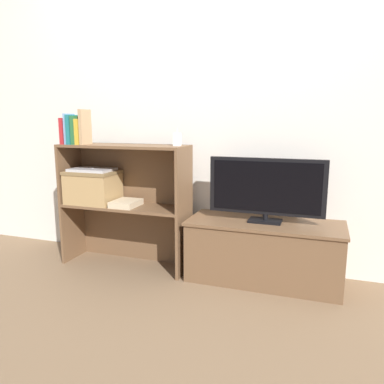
{
  "coord_description": "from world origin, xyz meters",
  "views": [
    {
      "loc": [
        0.85,
        -2.28,
        1.1
      ],
      "look_at": [
        0.0,
        0.16,
        0.61
      ],
      "focal_mm": 35.0,
      "sensor_mm": 36.0,
      "label": 1
    }
  ],
  "objects_px": {
    "book_skyblue": "(70,129)",
    "book_mustard": "(81,132)",
    "magazine_stack": "(126,203)",
    "baby_monitor": "(177,139)",
    "laptop": "(92,170)",
    "book_tan": "(85,127)",
    "tv_stand": "(264,251)",
    "book_teal": "(73,130)",
    "book_forest": "(77,130)",
    "book_crimson": "(66,131)",
    "tv": "(266,188)",
    "storage_basket_left": "(93,186)"
  },
  "relations": [
    {
      "from": "baby_monitor",
      "to": "magazine_stack",
      "type": "relative_size",
      "value": 0.54
    },
    {
      "from": "tv_stand",
      "to": "book_forest",
      "type": "relative_size",
      "value": 5.05
    },
    {
      "from": "storage_basket_left",
      "to": "laptop",
      "type": "height_order",
      "value": "laptop"
    },
    {
      "from": "book_teal",
      "to": "magazine_stack",
      "type": "bearing_deg",
      "value": 3.5
    },
    {
      "from": "book_tan",
      "to": "baby_monitor",
      "type": "xyz_separation_m",
      "value": [
        0.7,
        0.06,
        -0.08
      ]
    },
    {
      "from": "book_tan",
      "to": "baby_monitor",
      "type": "height_order",
      "value": "book_tan"
    },
    {
      "from": "book_tan",
      "to": "storage_basket_left",
      "type": "relative_size",
      "value": 0.68
    },
    {
      "from": "tv_stand",
      "to": "book_mustard",
      "type": "relative_size",
      "value": 5.63
    },
    {
      "from": "book_mustard",
      "to": "magazine_stack",
      "type": "xyz_separation_m",
      "value": [
        0.34,
        0.03,
        -0.52
      ]
    },
    {
      "from": "tv_stand",
      "to": "book_forest",
      "type": "distance_m",
      "value": 1.62
    },
    {
      "from": "book_skyblue",
      "to": "book_mustard",
      "type": "height_order",
      "value": "book_skyblue"
    },
    {
      "from": "book_crimson",
      "to": "book_tan",
      "type": "bearing_deg",
      "value": 0.0
    },
    {
      "from": "book_crimson",
      "to": "book_skyblue",
      "type": "height_order",
      "value": "book_skyblue"
    },
    {
      "from": "tv_stand",
      "to": "tv",
      "type": "relative_size",
      "value": 1.36
    },
    {
      "from": "book_crimson",
      "to": "book_skyblue",
      "type": "xyz_separation_m",
      "value": [
        0.03,
        0.0,
        0.02
      ]
    },
    {
      "from": "book_skyblue",
      "to": "magazine_stack",
      "type": "distance_m",
      "value": 0.7
    },
    {
      "from": "book_mustard",
      "to": "book_tan",
      "type": "relative_size",
      "value": 0.73
    },
    {
      "from": "tv_stand",
      "to": "laptop",
      "type": "xyz_separation_m",
      "value": [
        -1.31,
        -0.07,
        0.52
      ]
    },
    {
      "from": "laptop",
      "to": "magazine_stack",
      "type": "bearing_deg",
      "value": -3.96
    },
    {
      "from": "book_tan",
      "to": "magazine_stack",
      "type": "relative_size",
      "value": 1.14
    },
    {
      "from": "book_forest",
      "to": "book_mustard",
      "type": "xyz_separation_m",
      "value": [
        0.04,
        0.0,
        -0.01
      ]
    },
    {
      "from": "storage_basket_left",
      "to": "tv_stand",
      "type": "bearing_deg",
      "value": 2.97
    },
    {
      "from": "book_crimson",
      "to": "book_skyblue",
      "type": "relative_size",
      "value": 0.86
    },
    {
      "from": "book_crimson",
      "to": "book_skyblue",
      "type": "bearing_deg",
      "value": 0.0
    },
    {
      "from": "tv_stand",
      "to": "book_skyblue",
      "type": "xyz_separation_m",
      "value": [
        -1.46,
        -0.11,
        0.83
      ]
    },
    {
      "from": "book_forest",
      "to": "baby_monitor",
      "type": "bearing_deg",
      "value": 4.47
    },
    {
      "from": "book_tan",
      "to": "tv",
      "type": "bearing_deg",
      "value": 4.84
    },
    {
      "from": "book_mustard",
      "to": "storage_basket_left",
      "type": "xyz_separation_m",
      "value": [
        0.05,
        0.05,
        -0.41
      ]
    },
    {
      "from": "book_forest",
      "to": "book_skyblue",
      "type": "bearing_deg",
      "value": 180.0
    },
    {
      "from": "book_mustard",
      "to": "book_tan",
      "type": "distance_m",
      "value": 0.05
    },
    {
      "from": "baby_monitor",
      "to": "laptop",
      "type": "height_order",
      "value": "baby_monitor"
    },
    {
      "from": "tv",
      "to": "laptop",
      "type": "height_order",
      "value": "tv"
    },
    {
      "from": "tv",
      "to": "book_tan",
      "type": "relative_size",
      "value": 3.04
    },
    {
      "from": "magazine_stack",
      "to": "book_tan",
      "type": "bearing_deg",
      "value": -175.28
    },
    {
      "from": "book_forest",
      "to": "book_teal",
      "type": "bearing_deg",
      "value": 180.0
    },
    {
      "from": "book_teal",
      "to": "book_forest",
      "type": "height_order",
      "value": "book_teal"
    },
    {
      "from": "tv",
      "to": "magazine_stack",
      "type": "bearing_deg",
      "value": -175.13
    },
    {
      "from": "tv_stand",
      "to": "book_tan",
      "type": "bearing_deg",
      "value": -175.1
    },
    {
      "from": "book_mustard",
      "to": "laptop",
      "type": "bearing_deg",
      "value": 44.65
    },
    {
      "from": "storage_basket_left",
      "to": "laptop",
      "type": "xyz_separation_m",
      "value": [
        0.0,
        -0.0,
        0.12
      ]
    },
    {
      "from": "tv",
      "to": "baby_monitor",
      "type": "xyz_separation_m",
      "value": [
        -0.62,
        -0.05,
        0.32
      ]
    },
    {
      "from": "book_crimson",
      "to": "baby_monitor",
      "type": "relative_size",
      "value": 1.6
    },
    {
      "from": "storage_basket_left",
      "to": "laptop",
      "type": "relative_size",
      "value": 1.17
    },
    {
      "from": "storage_basket_left",
      "to": "laptop",
      "type": "bearing_deg",
      "value": -7.13
    },
    {
      "from": "book_skyblue",
      "to": "book_mustard",
      "type": "distance_m",
      "value": 0.11
    },
    {
      "from": "book_teal",
      "to": "book_mustard",
      "type": "bearing_deg",
      "value": 0.0
    },
    {
      "from": "baby_monitor",
      "to": "book_mustard",
      "type": "bearing_deg",
      "value": -175.32
    },
    {
      "from": "baby_monitor",
      "to": "laptop",
      "type": "relative_size",
      "value": 0.38
    },
    {
      "from": "book_skyblue",
      "to": "tv",
      "type": "bearing_deg",
      "value": 4.38
    },
    {
      "from": "baby_monitor",
      "to": "laptop",
      "type": "xyz_separation_m",
      "value": [
        -0.69,
        -0.02,
        -0.24
      ]
    }
  ]
}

